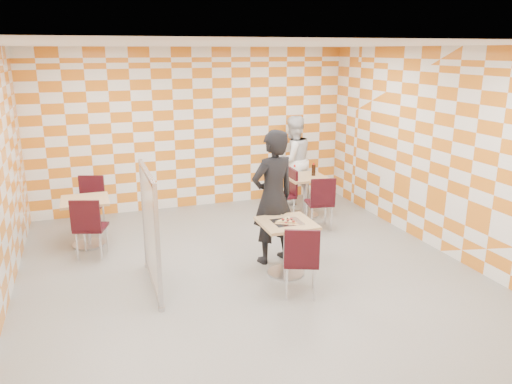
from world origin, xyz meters
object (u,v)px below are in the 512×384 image
second_table (305,189)px  chair_empty_far (91,199)px  empty_table (86,214)px  chair_main_front (301,257)px  man_dark (273,197)px  chair_empty_near (89,224)px  main_table (286,239)px  sport_bottle (295,171)px  chair_second_front (321,199)px  soda_bottle (314,170)px  partition (150,229)px  chair_second_side (287,190)px  man_white (293,160)px

second_table → chair_empty_far: (-3.71, 0.47, 0.04)m
empty_table → chair_empty_far: bearing=83.0°
chair_main_front → man_dark: (0.08, 1.17, 0.41)m
second_table → empty_table: same height
chair_empty_near → chair_empty_far: same height
empty_table → chair_empty_far: 0.70m
chair_main_front → chair_empty_near: size_ratio=1.00×
main_table → chair_main_front: 0.70m
empty_table → sport_bottle: sport_bottle is taller
empty_table → sport_bottle: bearing=5.1°
chair_empty_near → chair_empty_far: bearing=87.4°
empty_table → chair_empty_near: chair_empty_near is taller
chair_second_front → chair_empty_near: (-3.69, -0.01, 0.00)m
soda_bottle → chair_second_front: bearing=-106.0°
chair_main_front → chair_empty_near: 3.18m
empty_table → soda_bottle: size_ratio=3.26×
main_table → partition: size_ratio=0.48×
chair_second_side → partition: (-2.64, -1.92, 0.25)m
second_table → chair_main_front: size_ratio=0.81×
chair_empty_far → sport_bottle: 3.56m
empty_table → chair_empty_near: bearing=-87.3°
sport_bottle → soda_bottle: 0.35m
empty_table → chair_second_front: bearing=-8.6°
chair_second_side → chair_empty_far: bearing=170.4°
empty_table → man_white: size_ratio=0.43×
soda_bottle → sport_bottle: bearing=163.0°
chair_second_front → chair_empty_near: size_ratio=1.00×
soda_bottle → chair_empty_near: bearing=-168.6°
chair_second_side → chair_empty_near: 3.44m
partition → sport_bottle: (2.86, 2.10, 0.05)m
empty_table → chair_main_front: (2.43, -2.66, 0.04)m
main_table → man_white: bearing=65.6°
chair_second_front → man_dark: man_dark is taller
chair_second_front → chair_empty_near: same height
chair_empty_near → soda_bottle: 4.01m
chair_empty_near → man_dark: man_dark is taller
chair_empty_near → chair_empty_far: 1.27m
main_table → chair_empty_far: chair_empty_far is taller
second_table → empty_table: bearing=-176.7°
sport_bottle → soda_bottle: soda_bottle is taller
second_table → soda_bottle: bearing=-1.1°
empty_table → chair_second_side: 3.40m
empty_table → chair_empty_near: size_ratio=0.81×
main_table → sport_bottle: (1.10, 2.29, 0.33)m
main_table → sport_bottle: bearing=64.4°
second_table → man_dark: 2.18m
chair_second_front → chair_second_side: 0.77m
second_table → sport_bottle: 0.39m
chair_second_side → partition: bearing=-143.9°
chair_empty_far → chair_second_side: bearing=-9.6°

